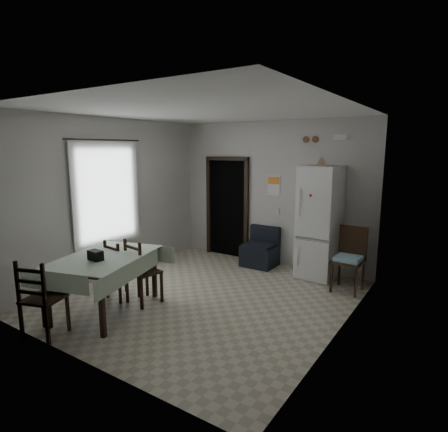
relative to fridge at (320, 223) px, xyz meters
name	(u,v)px	position (x,y,z in m)	size (l,w,h in m)	color
ground	(207,297)	(-1.14, -1.93, -1.03)	(4.50, 4.50, 0.00)	beige
ceiling	(205,110)	(-1.14, -1.93, 1.87)	(4.20, 4.50, 0.02)	white
wall_back	(271,194)	(-1.14, 0.32, 0.42)	(4.20, 0.02, 2.90)	beige
wall_front	(79,236)	(-1.14, -4.18, 0.42)	(4.20, 0.02, 2.90)	beige
wall_left	(114,198)	(-3.24, -1.93, 0.42)	(0.02, 4.50, 2.90)	beige
wall_right	(344,223)	(0.96, -1.93, 0.42)	(0.02, 4.50, 2.90)	beige
doorway	(233,207)	(-2.19, 0.52, 0.03)	(1.06, 0.52, 2.22)	black
window_recess	(103,194)	(-3.29, -2.13, 0.52)	(0.10, 1.20, 1.60)	silver
curtain	(107,194)	(-3.18, -2.13, 0.52)	(0.02, 1.45, 1.85)	silver
curtain_rod	(104,140)	(-3.17, -2.13, 1.47)	(0.02, 0.02, 1.60)	black
calendar	(274,185)	(-1.09, 0.31, 0.59)	(0.28, 0.02, 0.40)	white
calendar_image	(274,180)	(-1.09, 0.30, 0.69)	(0.24, 0.01, 0.14)	orange
light_switch	(278,211)	(-0.99, 0.31, 0.07)	(0.08, 0.02, 0.12)	beige
vent_left	(306,139)	(-0.44, 0.31, 1.49)	(0.12, 0.12, 0.03)	brown
vent_right	(315,139)	(-0.26, 0.31, 1.49)	(0.12, 0.12, 0.03)	brown
emergency_light	(341,137)	(0.21, 0.28, 1.52)	(0.25, 0.07, 0.09)	white
fridge	(320,223)	(0.00, 0.00, 0.00)	(0.67, 0.67, 2.05)	white
tan_cone	(322,161)	(0.00, -0.05, 1.11)	(0.20, 0.20, 0.16)	tan
navy_seat	(260,247)	(-1.21, 0.00, -0.63)	(0.65, 0.63, 0.78)	black
corner_chair	(348,260)	(0.66, -0.42, -0.49)	(0.46, 0.46, 1.07)	black
dining_table	(106,284)	(-2.06, -3.15, -0.61)	(1.05, 1.60, 0.83)	#B0C7AA
black_bag	(95,255)	(-1.99, -3.34, -0.13)	(0.21, 0.13, 0.14)	black
dining_chair_far_left	(122,269)	(-2.25, -2.67, -0.55)	(0.41, 0.41, 0.95)	black
dining_chair_far_right	(144,271)	(-1.82, -2.62, -0.52)	(0.43, 0.43, 1.01)	black
dining_chair_near_head	(43,297)	(-2.10, -4.07, -0.51)	(0.44, 0.44, 1.03)	black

